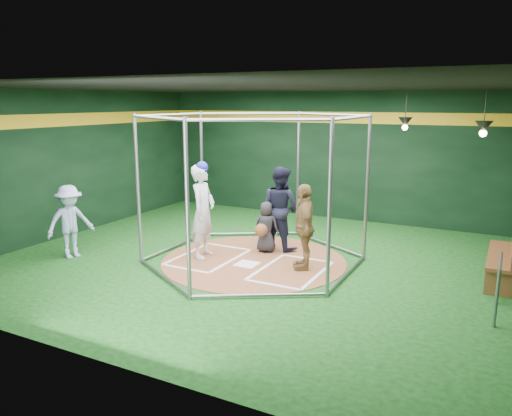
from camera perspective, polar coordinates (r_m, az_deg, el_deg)
The scene contains 15 objects.
room_shell at distance 9.97m, azimuth -0.24°, elevation 3.58°, with size 10.10×9.10×3.53m.
clay_disc at distance 10.37m, azimuth -0.25°, elevation -6.03°, with size 3.80×3.80×0.01m, color brown.
home_plate at distance 10.11m, azimuth -1.05°, elevation -6.43°, with size 0.43×0.43×0.01m, color white.
batter_box_left at distance 10.61m, azimuth -5.46°, elevation -5.58°, with size 1.17×1.77×0.01m.
batter_box_right at distance 9.76m, azimuth 4.05°, elevation -7.15°, with size 1.17×1.77×0.01m.
batting_cage at distance 10.00m, azimuth -0.26°, elevation 2.13°, with size 4.05×4.67×3.00m.
pendant_lamp_near at distance 12.57m, azimuth 16.68°, elevation 9.37°, with size 0.34×0.34×0.90m.
pendant_lamp_far at distance 10.76m, azimuth 24.57°, elevation 8.41°, with size 0.34×0.34×0.90m.
batter_figure at distance 10.43m, azimuth -6.09°, elevation -0.25°, with size 0.56×0.77×2.02m.
visitor_leopard at distance 9.71m, azimuth 5.53°, elevation -2.13°, with size 0.99×0.41×1.68m, color #A68247.
catcher_figure at distance 10.80m, azimuth 1.13°, elevation -2.19°, with size 0.60×0.61×1.11m.
umpire at distance 10.99m, azimuth 2.81°, elevation 0.01°, with size 0.89×0.70×1.84m, color black.
bystander_blue at distance 11.11m, azimuth -20.49°, elevation -1.47°, with size 1.00×0.57×1.54m, color #98A9C9.
dugout_bench at distance 10.19m, azimuth 26.81°, elevation -4.29°, with size 0.46×1.96×1.15m.
steel_railing at distance 8.52m, azimuth 26.01°, elevation -7.26°, with size 0.05×1.02×0.88m.
Camera 1 is at (4.56, -8.73, 3.23)m, focal length 35.00 mm.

